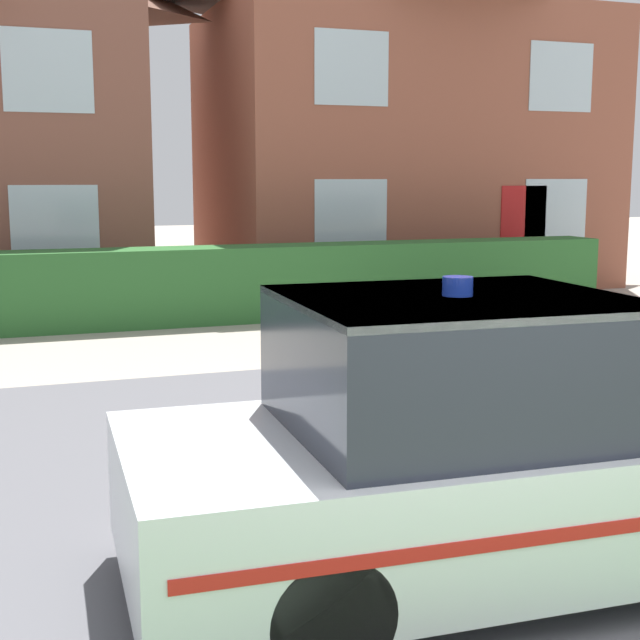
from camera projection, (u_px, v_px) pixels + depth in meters
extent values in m
cube|color=#5B5B60|center=(297.00, 462.00, 7.13)|extent=(28.00, 6.89, 0.01)
cube|color=#2D662D|center=(190.00, 286.00, 13.88)|extent=(14.49, 0.89, 1.18)
cylinder|color=black|center=(628.00, 455.00, 6.32)|extent=(0.61, 0.22, 0.60)
cylinder|color=black|center=(329.00, 614.00, 4.02)|extent=(0.61, 0.22, 0.60)
cylinder|color=black|center=(250.00, 496.00, 5.51)|extent=(0.61, 0.22, 0.60)
cube|color=silver|center=(513.00, 480.00, 5.14)|extent=(4.50, 1.94, 0.72)
cube|color=#232833|center=(456.00, 362.00, 4.91)|extent=(1.88, 1.67, 0.73)
cube|color=silver|center=(457.00, 299.00, 4.85)|extent=(1.88, 1.67, 0.04)
cube|color=red|center=(607.00, 529.00, 4.29)|extent=(4.21, 0.17, 0.07)
cube|color=red|center=(447.00, 430.00, 5.97)|extent=(4.21, 0.17, 0.07)
cylinder|color=#1933A5|center=(458.00, 286.00, 4.84)|extent=(0.17, 0.17, 0.10)
cube|color=silver|center=(55.00, 225.00, 14.52)|extent=(1.40, 0.02, 1.30)
cube|color=silver|center=(48.00, 71.00, 14.13)|extent=(1.40, 0.02, 1.30)
cube|color=#93513D|center=(398.00, 151.00, 19.18)|extent=(7.89, 5.46, 5.64)
cube|color=red|center=(523.00, 240.00, 17.39)|extent=(1.00, 0.02, 2.10)
cube|color=silver|center=(351.00, 215.00, 16.11)|extent=(1.40, 0.02, 1.30)
cube|color=silver|center=(556.00, 212.00, 17.55)|extent=(1.40, 0.02, 1.30)
cube|color=silver|center=(352.00, 68.00, 15.70)|extent=(1.40, 0.02, 1.30)
cube|color=silver|center=(561.00, 77.00, 17.14)|extent=(1.40, 0.02, 1.30)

